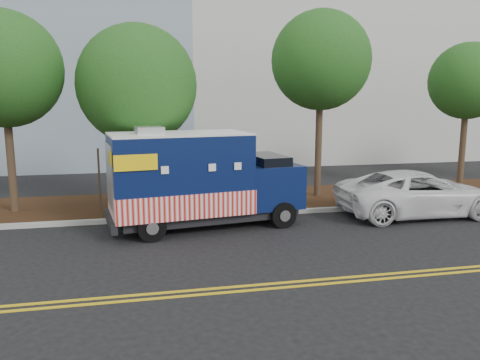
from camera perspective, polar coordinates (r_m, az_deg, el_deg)
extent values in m
plane|color=black|center=(14.25, -8.03, -6.27)|extent=(120.00, 120.00, 0.00)
cube|color=#9E9E99|center=(15.58, -8.40, -4.58)|extent=(120.00, 0.18, 0.15)
cube|color=black|center=(17.62, -8.84, -2.89)|extent=(120.00, 4.00, 0.15)
cube|color=gold|center=(10.06, -6.19, -13.26)|extent=(120.00, 0.10, 0.01)
cube|color=gold|center=(9.83, -6.04, -13.83)|extent=(120.00, 0.10, 0.01)
cylinder|color=#38281C|center=(17.47, -26.16, 2.40)|extent=(0.26, 0.26, 3.94)
sphere|color=#144916|center=(17.38, -26.92, 11.97)|extent=(3.80, 3.80, 3.80)
cylinder|color=#38281C|center=(16.65, -12.08, 1.92)|extent=(0.26, 0.26, 3.38)
sphere|color=#144916|center=(16.50, -12.43, 11.26)|extent=(4.05, 4.05, 4.05)
cylinder|color=#38281C|center=(18.47, 9.55, 4.40)|extent=(0.26, 0.26, 4.42)
sphere|color=#144916|center=(18.44, 9.84, 14.17)|extent=(3.74, 3.74, 3.74)
cylinder|color=#38281C|center=(22.04, 25.49, 3.73)|extent=(0.26, 0.26, 3.86)
sphere|color=#144916|center=(21.95, 26.03, 10.80)|extent=(3.16, 3.16, 3.16)
cube|color=#473828|center=(15.56, -16.73, -0.68)|extent=(0.06, 0.06, 2.40)
cube|color=black|center=(14.68, -3.93, -4.08)|extent=(5.61, 2.61, 0.27)
cube|color=#091541|center=(14.19, -7.36, 0.87)|extent=(4.33, 2.79, 2.32)
cube|color=red|center=(14.34, -7.29, -2.37)|extent=(4.38, 2.85, 0.72)
cube|color=white|center=(14.06, -7.47, 5.61)|extent=(4.33, 2.79, 0.06)
cube|color=#B7B7BA|center=(13.88, -10.99, 5.97)|extent=(0.88, 0.88, 0.21)
cube|color=#091541|center=(15.19, 3.37, -0.50)|extent=(2.02, 2.31, 1.35)
cube|color=black|center=(15.06, 3.23, 1.91)|extent=(1.23, 2.00, 0.63)
cube|color=black|center=(15.65, 6.33, -1.92)|extent=(0.36, 1.92, 0.29)
cube|color=black|center=(14.15, -15.47, -4.84)|extent=(0.49, 2.17, 0.27)
cube|color=#B7B7BA|center=(13.88, -15.61, 0.57)|extent=(0.29, 1.72, 1.83)
cube|color=#B7B7BA|center=(15.36, -7.29, 1.74)|extent=(1.72, 0.29, 1.06)
cube|color=yellow|center=(12.74, -12.58, 2.08)|extent=(1.15, 0.19, 0.43)
cube|color=yellow|center=(15.00, -13.81, 3.20)|extent=(1.15, 0.19, 0.43)
cylinder|color=black|center=(14.53, 5.26, -4.25)|extent=(0.84, 0.39, 0.81)
cylinder|color=black|center=(16.27, 2.26, -2.66)|extent=(0.84, 0.39, 0.81)
cylinder|color=black|center=(13.33, -10.73, -5.69)|extent=(0.84, 0.39, 0.81)
cylinder|color=black|center=(15.21, -12.00, -3.77)|extent=(0.84, 0.39, 0.81)
imported|color=white|center=(17.04, 20.89, -1.51)|extent=(5.53, 2.63, 1.52)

